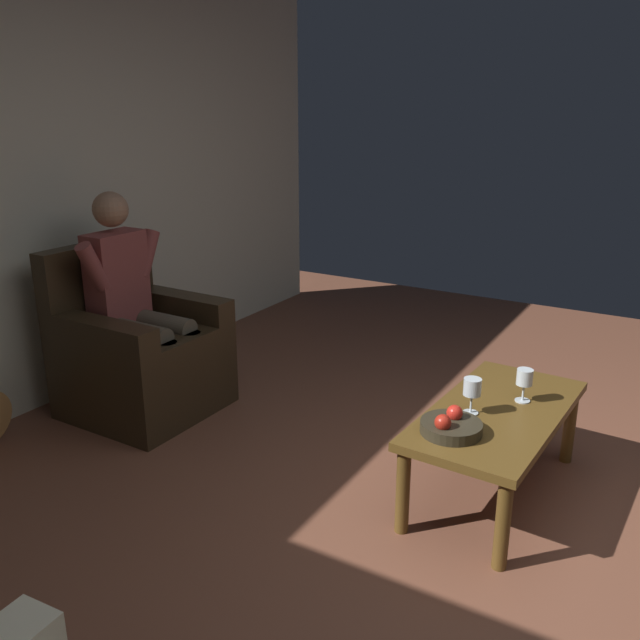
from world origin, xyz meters
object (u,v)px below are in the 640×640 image
at_px(armchair, 138,355).
at_px(wine_glass_near, 472,389).
at_px(person_seated, 135,299).
at_px(wine_glass_far, 524,379).
at_px(coffee_table, 497,422).
at_px(fruit_bowl, 451,425).

bearing_deg(armchair, wine_glass_near, 92.10).
distance_m(person_seated, wine_glass_far, 2.19).
distance_m(person_seated, wine_glass_near, 2.00).
bearing_deg(coffee_table, wine_glass_far, 154.27).
relative_size(armchair, coffee_table, 0.87).
bearing_deg(fruit_bowl, armchair, -94.81).
bearing_deg(wine_glass_far, fruit_bowl, -20.93).
xyz_separation_m(wine_glass_near, fruit_bowl, (0.22, -0.01, -0.09)).
height_order(person_seated, wine_glass_far, person_seated).
height_order(armchair, wine_glass_far, armchair).
height_order(armchair, fruit_bowl, armchair).
relative_size(coffee_table, wine_glass_near, 6.73).
relative_size(person_seated, wine_glass_far, 8.09).
bearing_deg(fruit_bowl, person_seated, -94.83).
bearing_deg(coffee_table, fruit_bowl, -18.59).
distance_m(coffee_table, fruit_bowl, 0.35).
distance_m(armchair, fruit_bowl, 2.01).
height_order(armchair, person_seated, person_seated).
bearing_deg(fruit_bowl, wine_glass_far, 159.07).
height_order(armchair, coffee_table, armchair).
distance_m(person_seated, coffee_table, 2.12).
distance_m(wine_glass_near, fruit_bowl, 0.24).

